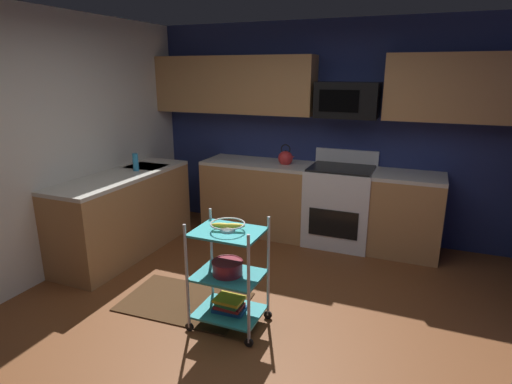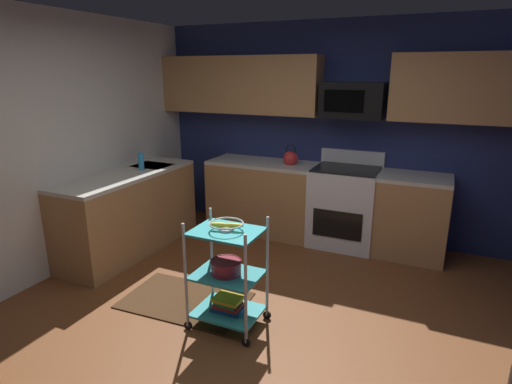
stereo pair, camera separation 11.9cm
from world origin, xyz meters
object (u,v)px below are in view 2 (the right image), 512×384
(rolling_cart, at_px, (227,274))
(book_stack, at_px, (228,304))
(fruit_bowl, at_px, (226,225))
(kettle, at_px, (291,158))
(mixing_bowl_large, at_px, (226,267))
(microwave, at_px, (353,100))
(oven_range, at_px, (344,206))
(dish_soap_bottle, at_px, (141,161))

(rolling_cart, relative_size, book_stack, 3.45)
(fruit_bowl, xyz_separation_m, book_stack, (-0.00, 0.00, -0.69))
(rolling_cart, bearing_deg, kettle, 96.41)
(mixing_bowl_large, bearing_deg, fruit_bowl, -0.00)
(microwave, height_order, mixing_bowl_large, microwave)
(mixing_bowl_large, bearing_deg, oven_range, 77.25)
(microwave, height_order, book_stack, microwave)
(kettle, height_order, dish_soap_bottle, kettle)
(oven_range, bearing_deg, rolling_cart, -102.47)
(mixing_bowl_large, distance_m, kettle, 2.13)
(book_stack, bearing_deg, microwave, 78.12)
(mixing_bowl_large, relative_size, kettle, 0.95)
(microwave, xyz_separation_m, rolling_cart, (-0.46, -2.18, -1.25))
(microwave, distance_m, fruit_bowl, 2.37)
(fruit_bowl, xyz_separation_m, mixing_bowl_large, (-0.01, 0.00, -0.36))
(book_stack, height_order, kettle, kettle)
(mixing_bowl_large, bearing_deg, dish_soap_bottle, 147.55)
(fruit_bowl, height_order, mixing_bowl_large, fruit_bowl)
(microwave, relative_size, dish_soap_bottle, 3.50)
(mixing_bowl_large, bearing_deg, rolling_cart, -0.00)
(rolling_cart, relative_size, dish_soap_bottle, 4.57)
(mixing_bowl_large, distance_m, book_stack, 0.33)
(oven_range, relative_size, dish_soap_bottle, 5.50)
(oven_range, xyz_separation_m, fruit_bowl, (-0.46, -2.07, 0.40))
(mixing_bowl_large, distance_m, dish_soap_bottle, 2.06)
(book_stack, height_order, dish_soap_bottle, dish_soap_bottle)
(microwave, bearing_deg, oven_range, -89.74)
(oven_range, distance_m, dish_soap_bottle, 2.44)
(oven_range, height_order, fruit_bowl, oven_range)
(rolling_cart, distance_m, mixing_bowl_large, 0.07)
(mixing_bowl_large, relative_size, dish_soap_bottle, 1.26)
(fruit_bowl, relative_size, mixing_bowl_large, 1.08)
(oven_range, height_order, kettle, kettle)
(microwave, relative_size, rolling_cart, 0.77)
(book_stack, bearing_deg, kettle, 96.41)
(rolling_cart, bearing_deg, fruit_bowl, 0.00)
(rolling_cart, height_order, dish_soap_bottle, dish_soap_bottle)
(kettle, bearing_deg, dish_soap_bottle, -145.74)
(oven_range, bearing_deg, microwave, 90.26)
(oven_range, xyz_separation_m, kettle, (-0.69, -0.00, 0.52))
(rolling_cart, height_order, kettle, kettle)
(dish_soap_bottle, bearing_deg, rolling_cart, -32.29)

